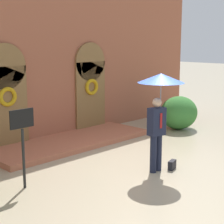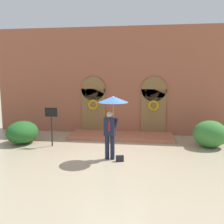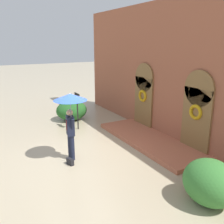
# 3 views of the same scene
# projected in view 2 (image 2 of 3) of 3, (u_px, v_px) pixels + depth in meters

# --- Properties ---
(ground_plane) EXTENTS (80.00, 80.00, 0.00)m
(ground_plane) POSITION_uv_depth(u_px,v_px,m) (113.00, 157.00, 9.60)
(ground_plane) COLOR tan
(building_facade) EXTENTS (14.00, 2.30, 5.60)m
(building_facade) POSITION_uv_depth(u_px,v_px,m) (124.00, 83.00, 13.27)
(building_facade) COLOR #9E563D
(building_facade) RESTS_ON ground
(person_with_umbrella) EXTENTS (1.10, 1.10, 2.36)m
(person_with_umbrella) POSITION_uv_depth(u_px,v_px,m) (112.00, 109.00, 9.06)
(person_with_umbrella) COLOR #191E33
(person_with_umbrella) RESTS_ON ground
(handbag) EXTENTS (0.30, 0.19, 0.22)m
(handbag) POSITION_uv_depth(u_px,v_px,m) (120.00, 158.00, 9.09)
(handbag) COLOR black
(handbag) RESTS_ON ground
(sign_post) EXTENTS (0.56, 0.06, 1.72)m
(sign_post) POSITION_uv_depth(u_px,v_px,m) (51.00, 120.00, 10.90)
(sign_post) COLOR black
(sign_post) RESTS_ON ground
(shrub_left) EXTENTS (1.38, 1.61, 1.02)m
(shrub_left) POSITION_uv_depth(u_px,v_px,m) (22.00, 132.00, 11.47)
(shrub_left) COLOR #235B23
(shrub_left) RESTS_ON ground
(shrub_right) EXTENTS (1.42, 1.25, 1.17)m
(shrub_right) POSITION_uv_depth(u_px,v_px,m) (210.00, 134.00, 10.81)
(shrub_right) COLOR #387A33
(shrub_right) RESTS_ON ground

